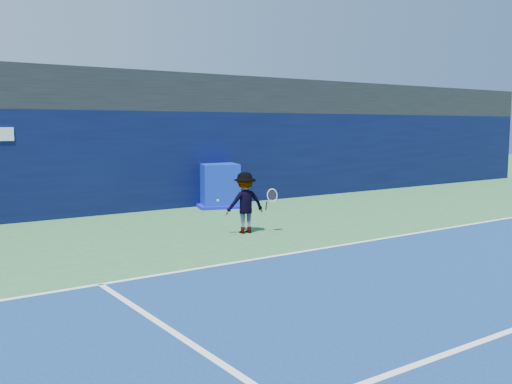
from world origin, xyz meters
TOP-DOWN VIEW (x-y plane):
  - ground at (0.00, 0.00)m, footprint 80.00×80.00m
  - baseline at (0.00, 3.00)m, footprint 24.00×0.10m
  - stadium_band at (0.00, 11.50)m, footprint 36.00×3.00m
  - back_wall_assembly at (-0.00, 10.50)m, footprint 36.00×1.03m
  - equipment_cart at (1.24, 9.62)m, footprint 1.80×1.80m
  - tennis_player at (-0.57, 5.41)m, footprint 1.24×0.74m
  - tennis_ball at (-0.90, 6.12)m, footprint 0.06×0.06m

SIDE VIEW (x-z plane):
  - ground at x=0.00m, z-range 0.00..0.00m
  - baseline at x=0.00m, z-range 0.01..0.01m
  - equipment_cart at x=1.24m, z-range -0.06..1.31m
  - tennis_player at x=-0.57m, z-range 0.00..1.46m
  - tennis_ball at x=-0.90m, z-range 0.71..0.77m
  - back_wall_assembly at x=0.00m, z-range 0.00..3.00m
  - stadium_band at x=0.00m, z-range 3.00..4.20m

